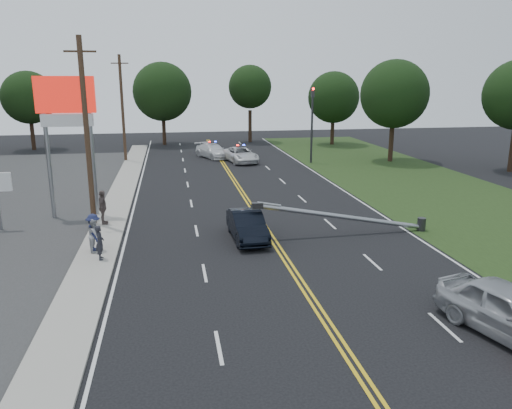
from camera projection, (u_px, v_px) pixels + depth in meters
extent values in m
plane|color=black|center=(318.00, 309.00, 17.58)|extent=(120.00, 120.00, 0.00)
cube|color=#9E9A8E|center=(105.00, 234.00, 25.73)|extent=(1.80, 70.00, 0.12)
cube|color=#1E3213|center=(490.00, 216.00, 29.36)|extent=(12.00, 80.00, 0.01)
cube|color=gold|center=(265.00, 227.00, 27.13)|extent=(0.36, 80.00, 0.00)
cylinder|color=gray|center=(49.00, 158.00, 28.15)|extent=(0.24, 0.24, 7.00)
cylinder|color=gray|center=(93.00, 157.00, 28.55)|extent=(0.24, 0.24, 7.00)
cube|color=red|center=(65.00, 95.00, 27.49)|extent=(3.20, 0.35, 2.00)
cube|color=white|center=(67.00, 120.00, 27.83)|extent=(2.80, 0.30, 0.70)
cylinder|color=#2D2D30|center=(312.00, 126.00, 46.73)|extent=(0.20, 0.20, 7.00)
cube|color=#2D2D30|center=(313.00, 92.00, 45.97)|extent=(0.28, 0.28, 0.90)
sphere|color=#FF0C07|center=(313.00, 89.00, 45.74)|extent=(0.22, 0.22, 0.22)
cylinder|color=#2D2D30|center=(421.00, 224.00, 26.47)|extent=(0.44, 0.44, 0.70)
cylinder|color=gray|center=(342.00, 217.00, 25.59)|extent=(8.90, 0.24, 1.80)
cube|color=#2D2D30|center=(257.00, 206.00, 24.66)|extent=(0.55, 0.32, 0.30)
cylinder|color=#382619|center=(87.00, 134.00, 26.29)|extent=(0.28, 0.28, 10.00)
cube|color=#382619|center=(80.00, 51.00, 25.25)|extent=(1.60, 0.10, 0.10)
cylinder|color=#382619|center=(123.00, 109.00, 47.29)|extent=(0.28, 0.28, 10.00)
cube|color=#382619|center=(120.00, 63.00, 46.25)|extent=(1.60, 0.10, 0.10)
cylinder|color=black|center=(33.00, 135.00, 55.83)|extent=(0.44, 0.44, 3.35)
sphere|color=black|center=(28.00, 97.00, 54.81)|extent=(5.76, 5.76, 5.76)
cylinder|color=black|center=(164.00, 130.00, 60.09)|extent=(0.44, 0.44, 3.65)
sphere|color=black|center=(162.00, 92.00, 58.99)|extent=(6.89, 6.89, 6.89)
cylinder|color=black|center=(250.00, 126.00, 62.69)|extent=(0.44, 0.44, 3.95)
sphere|color=black|center=(250.00, 87.00, 61.49)|extent=(5.30, 5.30, 5.30)
cylinder|color=black|center=(332.00, 131.00, 60.39)|extent=(0.44, 0.44, 3.26)
sphere|color=black|center=(334.00, 97.00, 59.41)|extent=(6.08, 6.08, 6.08)
cylinder|color=black|center=(391.00, 142.00, 48.11)|extent=(0.44, 0.44, 3.72)
sphere|color=black|center=(394.00, 94.00, 46.99)|extent=(6.40, 6.40, 6.40)
cylinder|color=black|center=(512.00, 150.00, 42.77)|extent=(0.44, 0.44, 3.78)
imported|color=black|center=(247.00, 225.00, 25.00)|extent=(1.68, 4.40, 1.43)
imported|color=#A3A5AB|center=(512.00, 312.00, 15.48)|extent=(3.29, 5.32, 1.69)
imported|color=silver|center=(241.00, 155.00, 47.86)|extent=(3.30, 5.48, 1.42)
imported|color=silver|center=(213.00, 151.00, 50.43)|extent=(3.77, 5.25, 1.41)
imported|color=#23232A|center=(100.00, 242.00, 21.86)|extent=(0.43, 0.60, 1.55)
imported|color=#A7A8AC|center=(95.00, 235.00, 22.86)|extent=(0.64, 0.80, 1.57)
imported|color=#1C2247|center=(94.00, 232.00, 22.98)|extent=(0.94, 1.26, 1.74)
imported|color=#5A4C48|center=(103.00, 207.00, 27.10)|extent=(0.48, 1.11, 1.88)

